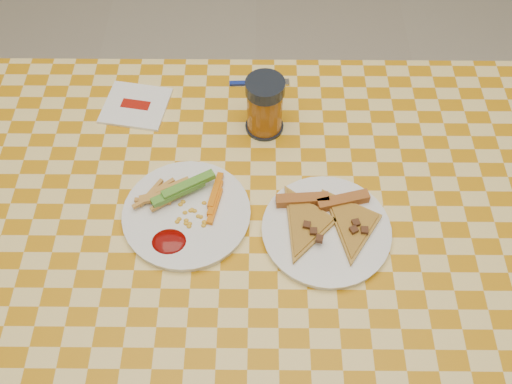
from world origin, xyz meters
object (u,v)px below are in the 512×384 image
at_px(table, 250,240).
at_px(plate_right, 326,231).
at_px(drink_glass, 265,106).
at_px(plate_left, 187,214).

relative_size(table, plate_right, 5.47).
bearing_deg(plate_right, table, 169.79).
distance_m(plate_right, drink_glass, 0.29).
bearing_deg(table, drink_glass, 83.13).
height_order(plate_right, drink_glass, drink_glass).
bearing_deg(plate_left, drink_glass, 56.80).
distance_m(table, plate_right, 0.16).
xyz_separation_m(plate_left, drink_glass, (0.15, 0.22, 0.06)).
xyz_separation_m(table, drink_glass, (0.03, 0.23, 0.14)).
bearing_deg(plate_right, plate_left, 172.51).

